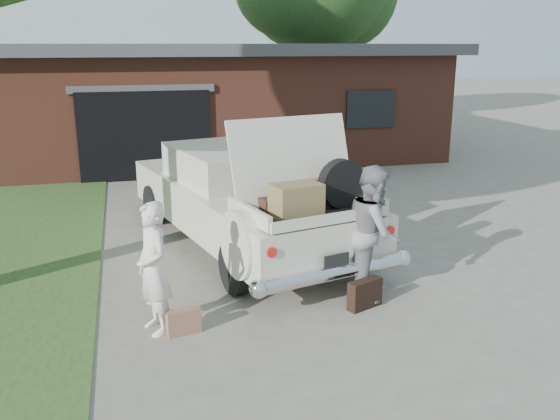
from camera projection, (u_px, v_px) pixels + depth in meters
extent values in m
plane|color=gray|center=(292.00, 301.00, 7.89)|extent=(90.00, 90.00, 0.00)
cube|color=brown|center=(221.00, 104.00, 18.43)|extent=(12.00, 7.00, 3.00)
cube|color=#4C4C51|center=(220.00, 49.00, 17.98)|extent=(12.80, 7.80, 0.30)
cube|color=black|center=(145.00, 136.00, 14.71)|extent=(3.20, 0.30, 2.20)
cube|color=#4C4C51|center=(142.00, 89.00, 14.33)|extent=(3.50, 0.12, 0.18)
cube|color=black|center=(371.00, 109.00, 15.99)|extent=(1.40, 0.08, 1.00)
cylinder|color=#38281E|center=(313.00, 65.00, 24.98)|extent=(0.44, 0.44, 4.87)
cube|color=beige|center=(243.00, 204.00, 10.01)|extent=(3.35, 5.88, 0.72)
cube|color=beige|center=(234.00, 164.00, 10.12)|extent=(2.30, 2.58, 0.58)
cube|color=black|center=(211.00, 155.00, 11.02)|extent=(1.69, 0.49, 0.49)
cube|color=black|center=(262.00, 177.00, 9.23)|extent=(1.69, 0.49, 0.49)
cylinder|color=black|center=(237.00, 268.00, 8.06)|extent=(0.41, 0.77, 0.73)
cylinder|color=black|center=(354.00, 245.00, 8.95)|extent=(0.41, 0.77, 0.73)
cylinder|color=black|center=(155.00, 204.00, 11.25)|extent=(0.41, 0.77, 0.73)
cylinder|color=black|center=(247.00, 192.00, 12.14)|extent=(0.41, 0.77, 0.73)
cylinder|color=silver|center=(335.00, 273.00, 7.68)|extent=(2.26, 0.73, 0.20)
cylinder|color=#A5140F|center=(270.00, 251.00, 7.22)|extent=(0.16, 0.14, 0.13)
cylinder|color=#A5140F|center=(389.00, 230.00, 8.05)|extent=(0.16, 0.14, 0.13)
cube|color=black|center=(336.00, 261.00, 7.62)|extent=(0.37, 0.11, 0.19)
cube|color=black|center=(307.00, 212.00, 8.12)|extent=(1.96, 1.59, 0.04)
cube|color=beige|center=(249.00, 213.00, 7.69)|extent=(0.35, 1.20, 0.20)
cube|color=beige|center=(360.00, 197.00, 8.50)|extent=(0.35, 1.20, 0.20)
cube|color=beige|center=(332.00, 219.00, 7.59)|extent=(1.74, 0.48, 0.13)
cube|color=beige|center=(292.00, 162.00, 8.31)|extent=(1.91, 0.84, 1.23)
cube|color=#3E291A|center=(279.00, 203.00, 8.14)|extent=(0.70, 0.54, 0.20)
cube|color=olive|center=(296.00, 200.00, 7.79)|extent=(0.72, 0.56, 0.44)
cube|color=black|center=(308.00, 201.00, 8.25)|extent=(0.67, 0.52, 0.18)
cube|color=brown|center=(301.00, 185.00, 8.38)|extent=(0.55, 0.42, 0.17)
cylinder|color=black|center=(341.00, 183.00, 8.21)|extent=(0.70, 0.33, 0.68)
imported|color=silver|center=(153.00, 268.00, 6.86)|extent=(0.54, 0.67, 1.59)
imported|color=gray|center=(374.00, 232.00, 7.87)|extent=(0.96, 1.06, 1.80)
cube|color=#96664C|center=(184.00, 322.00, 6.96)|extent=(0.42, 0.21, 0.31)
cube|color=black|center=(365.00, 294.00, 7.65)|extent=(0.51, 0.33, 0.38)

